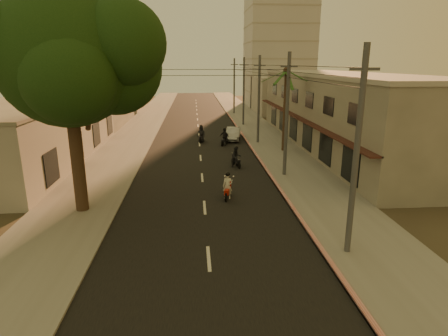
{
  "coord_description": "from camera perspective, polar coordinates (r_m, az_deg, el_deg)",
  "views": [
    {
      "loc": [
        -0.5,
        -18.63,
        8.22
      ],
      "look_at": [
        1.36,
        4.66,
        1.66
      ],
      "focal_mm": 30.0,
      "sensor_mm": 36.0,
      "label": 1
    }
  ],
  "objects": [
    {
      "name": "broadleaf_tree",
      "position": [
        21.66,
        -21.77,
        15.3
      ],
      "size": [
        9.6,
        8.7,
        12.1
      ],
      "color": "black",
      "rests_on": "ground"
    },
    {
      "name": "utility_poles",
      "position": [
        39.25,
        5.4,
        13.16
      ],
      "size": [
        1.2,
        48.26,
        9.0
      ],
      "color": "#38383A",
      "rests_on": "ground"
    },
    {
      "name": "palm_tree",
      "position": [
        35.68,
        9.48,
        13.76
      ],
      "size": [
        5.0,
        5.0,
        8.2
      ],
      "color": "black",
      "rests_on": "ground"
    },
    {
      "name": "shophouse_row",
      "position": [
        39.65,
        17.03,
        8.39
      ],
      "size": [
        8.8,
        34.2,
        7.3
      ],
      "color": "gray",
      "rests_on": "ground"
    },
    {
      "name": "filler_right",
      "position": [
        65.47,
        8.39,
        10.96
      ],
      "size": [
        8.0,
        14.0,
        6.0
      ],
      "primitive_type": "cube",
      "color": "#A39C93",
      "rests_on": "ground"
    },
    {
      "name": "filler_left_near",
      "position": [
        54.67,
        -19.06,
        8.52
      ],
      "size": [
        8.0,
        14.0,
        4.4
      ],
      "primitive_type": "cube",
      "color": "#A39C93",
      "rests_on": "ground"
    },
    {
      "name": "distant_tower",
      "position": [
        76.65,
        8.37,
        19.86
      ],
      "size": [
        12.1,
        12.1,
        28.0
      ],
      "color": "#B7B5B2",
      "rests_on": "ground"
    },
    {
      "name": "parked_car",
      "position": [
        41.54,
        1.41,
        5.23
      ],
      "size": [
        2.83,
        4.62,
        1.36
      ],
      "primitive_type": "imported",
      "rotation": [
        0.0,
        0.0,
        -0.17
      ],
      "color": "#989AA0",
      "rests_on": "ground"
    },
    {
      "name": "ground",
      "position": [
        20.37,
        -2.81,
        -8.13
      ],
      "size": [
        160.0,
        160.0,
        0.0
      ],
      "primitive_type": "plane",
      "color": "#383023",
      "rests_on": "ground"
    },
    {
      "name": "sidewalk_left",
      "position": [
        40.1,
        -14.56,
        3.44
      ],
      "size": [
        5.0,
        140.0,
        0.12
      ],
      "primitive_type": "cube",
      "color": "slate",
      "rests_on": "ground"
    },
    {
      "name": "road",
      "position": [
        39.5,
        -3.76,
        3.66
      ],
      "size": [
        10.0,
        140.0,
        0.02
      ],
      "primitive_type": "cube",
      "color": "black",
      "rests_on": "ground"
    },
    {
      "name": "scooter_mid_b",
      "position": [
        38.68,
        0.06,
        4.71
      ],
      "size": [
        1.35,
        1.76,
        1.86
      ],
      "rotation": [
        0.0,
        0.0,
        -0.43
      ],
      "color": "black",
      "rests_on": "ground"
    },
    {
      "name": "scooter_far_a",
      "position": [
        40.23,
        -3.49,
        5.13
      ],
      "size": [
        1.11,
        1.92,
        1.91
      ],
      "rotation": [
        0.0,
        0.0,
        -0.21
      ],
      "color": "black",
      "rests_on": "ground"
    },
    {
      "name": "curb_stripe",
      "position": [
        35.05,
        4.75,
        2.24
      ],
      "size": [
        0.2,
        60.0,
        0.2
      ],
      "primitive_type": "cube",
      "color": "#B21613",
      "rests_on": "ground"
    },
    {
      "name": "left_building",
      "position": [
        35.75,
        -26.77,
        4.96
      ],
      "size": [
        8.2,
        24.2,
        5.2
      ],
      "color": "#A39C93",
      "rests_on": "ground"
    },
    {
      "name": "sidewalk_right",
      "position": [
        40.29,
        6.99,
        3.89
      ],
      "size": [
        5.0,
        140.0,
        0.12
      ],
      "primitive_type": "cube",
      "color": "slate",
      "rests_on": "ground"
    },
    {
      "name": "scooter_red",
      "position": [
        23.37,
        0.56,
        -2.87
      ],
      "size": [
        0.87,
        1.76,
        1.76
      ],
      "rotation": [
        0.0,
        0.0,
        -0.25
      ],
      "color": "black",
      "rests_on": "ground"
    },
    {
      "name": "filler_left_far",
      "position": [
        72.07,
        -15.68,
        11.37
      ],
      "size": [
        8.0,
        14.0,
        7.0
      ],
      "primitive_type": "cube",
      "color": "#A39C93",
      "rests_on": "ground"
    },
    {
      "name": "scooter_mid_a",
      "position": [
        30.55,
        1.89,
        1.65
      ],
      "size": [
        1.15,
        1.78,
        1.79
      ],
      "rotation": [
        0.0,
        0.0,
        0.27
      ],
      "color": "black",
      "rests_on": "ground"
    }
  ]
}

